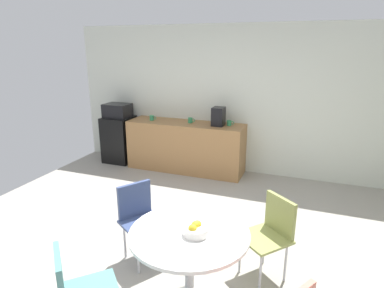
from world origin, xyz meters
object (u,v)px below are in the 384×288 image
microwave (117,110)px  chair_olive (272,228)px  round_table (189,248)px  mug_red (190,120)px  chair_teal (75,288)px  mug_white (229,123)px  chair_navy (139,213)px  mini_fridge (119,139)px  mug_green (152,118)px  fruit_bowl (196,229)px  coffee_maker (218,117)px

microwave → chair_olive: 4.11m
round_table → mug_red: bearing=110.6°
round_table → chair_teal: bearing=-135.0°
microwave → mug_white: size_ratio=3.72×
round_table → chair_navy: size_ratio=1.21×
chair_olive → chair_teal: same height
mini_fridge → chair_teal: size_ratio=1.08×
chair_navy → mug_green: (-1.15, 2.58, 0.43)m
chair_olive → fruit_bowl: bearing=-127.0°
microwave → coffee_maker: (2.03, 0.00, 0.03)m
mini_fridge → chair_olive: (3.29, -2.42, 0.07)m
chair_teal → mug_green: mug_green is taller
mini_fridge → mug_green: (0.76, -0.04, 0.50)m
fruit_bowl → mug_red: 3.40m
chair_olive → microwave: bearing=143.6°
fruit_bowl → round_table: bearing=165.2°
mini_fridge → mug_red: 1.59m
microwave → mug_red: bearing=1.0°
chair_olive → round_table: bearing=-130.7°
mug_white → microwave: bearing=-178.4°
mini_fridge → chair_navy: 3.24m
chair_olive → mug_white: (-1.07, 2.48, 0.43)m
mini_fridge → mug_green: bearing=-2.7°
mini_fridge → round_table: size_ratio=0.89×
mini_fridge → coffee_maker: coffee_maker is taller
mini_fridge → mug_white: (2.21, 0.06, 0.50)m
mug_green → coffee_maker: 1.28m
chair_navy → mug_white: size_ratio=6.43×
fruit_bowl → mug_white: bearing=99.5°
round_table → coffee_maker: coffee_maker is taller
mini_fridge → mug_red: mug_red is taller
mini_fridge → coffee_maker: (2.03, 0.00, 0.61)m
mini_fridge → coffee_maker: 2.12m
chair_teal → microwave: bearing=118.4°
chair_teal → coffee_maker: 3.81m
microwave → mug_green: bearing=-2.7°
round_table → coffee_maker: bearing=101.8°
fruit_bowl → mug_red: mug_red is taller
mini_fridge → mug_red: (1.51, 0.03, 0.50)m
chair_olive → mug_green: bearing=136.6°
round_table → mug_green: bearing=122.0°
mug_red → coffee_maker: (0.53, -0.03, 0.11)m
fruit_bowl → coffee_maker: coffee_maker is taller
mug_green → coffee_maker: (1.27, 0.04, 0.11)m
microwave → chair_navy: (1.92, -2.61, -0.51)m
round_table → mug_red: size_ratio=7.79×
fruit_bowl → coffee_maker: size_ratio=0.67×
microwave → mug_red: (1.51, 0.03, -0.08)m
mug_white → mug_red: bearing=-177.2°
mug_white → mug_red: (-0.71, -0.03, 0.00)m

